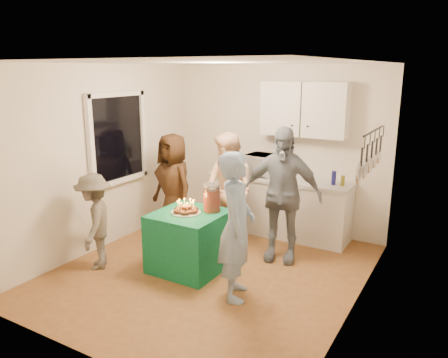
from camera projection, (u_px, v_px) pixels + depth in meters
The scene contains 19 objects.
floor at pixel (210, 271), 5.61m from camera, with size 4.00×4.00×0.00m, color brown.
ceiling at pixel (209, 62), 4.97m from camera, with size 4.00×4.00×0.00m, color white.
back_wall at pixel (276, 148), 6.96m from camera, with size 3.60×3.60×0.00m, color silver.
left_wall at pixel (102, 158), 6.16m from camera, with size 4.00×4.00×0.00m, color silver.
right_wall at pixel (360, 194), 4.41m from camera, with size 4.00×4.00×0.00m, color silver.
window_night at pixel (117, 138), 6.34m from camera, with size 0.04×1.00×1.20m, color black.
counter at pixel (278, 207), 6.83m from camera, with size 2.20×0.58×0.86m, color white.
countertop at pixel (279, 179), 6.72m from camera, with size 2.24×0.62×0.05m, color beige.
upper_cabinet at pixel (304, 109), 6.44m from camera, with size 1.30×0.30×0.80m, color white.
pot_rack at pixel (370, 153), 4.96m from camera, with size 0.12×1.00×0.60m, color black.
microwave at pixel (266, 165), 6.79m from camera, with size 0.59×0.40×0.33m, color white.
party_table at pixel (189, 241), 5.60m from camera, with size 0.85×0.85×0.76m, color #0F663C.
donut_cake at pixel (186, 206), 5.49m from camera, with size 0.38×0.38×0.18m, color #381C0C, non-canonical shape.
punch_jar at pixel (212, 198), 5.54m from camera, with size 0.22×0.22×0.34m, color red.
man_birthday at pixel (236, 227), 4.81m from camera, with size 0.61×0.40×1.68m, color #819CBC.
woman_back_left at pixel (173, 186), 6.63m from camera, with size 0.78×0.51×1.60m, color #523117.
woman_back_center at pixel (228, 193), 6.10m from camera, with size 0.82×0.64×1.69m, color tan.
woman_back_right at pixel (281, 195), 5.77m from camera, with size 1.07×0.45×1.82m, color black.
child_near_left at pixel (95, 221), 5.59m from camera, with size 0.81×0.47×1.26m, color #4E473E.
Camera 1 is at (2.74, -4.36, 2.52)m, focal length 35.00 mm.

